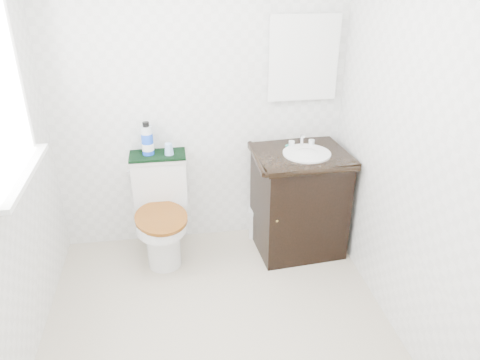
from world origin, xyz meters
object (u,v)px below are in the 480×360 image
object	(u,v)px
vanity	(299,199)
mouthwash_bottle	(147,140)
cup	(169,149)
trash_bin	(259,222)
toilet	(162,215)

from	to	relation	value
vanity	mouthwash_bottle	bearing A→B (deg)	169.99
vanity	cup	world-z (taller)	vanity
trash_bin	mouthwash_bottle	world-z (taller)	mouthwash_bottle
toilet	trash_bin	size ratio (longest dim) A/B	3.03
toilet	trash_bin	xyz separation A→B (m)	(0.78, 0.13, -0.21)
mouthwash_bottle	cup	xyz separation A→B (m)	(0.15, -0.03, -0.07)
vanity	cup	size ratio (longest dim) A/B	10.78
vanity	cup	xyz separation A→B (m)	(-0.97, 0.17, 0.41)
trash_bin	mouthwash_bottle	xyz separation A→B (m)	(-0.85, 0.00, 0.78)
toilet	mouthwash_bottle	bearing A→B (deg)	115.98
toilet	mouthwash_bottle	xyz separation A→B (m)	(-0.06, 0.13, 0.57)
trash_bin	toilet	bearing A→B (deg)	-170.63
mouthwash_bottle	toilet	bearing A→B (deg)	-64.02
cup	toilet	bearing A→B (deg)	-130.50
toilet	mouthwash_bottle	size ratio (longest dim) A/B	3.14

